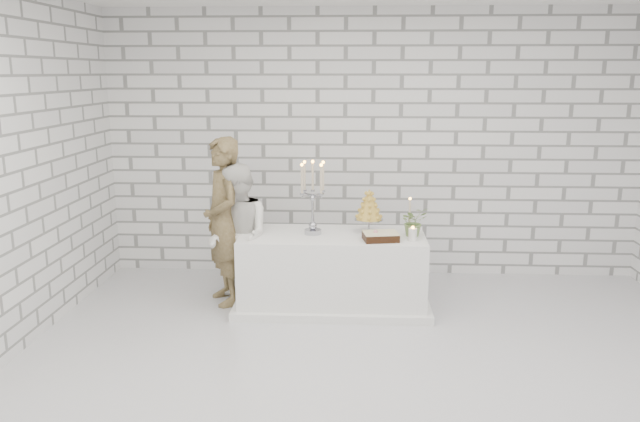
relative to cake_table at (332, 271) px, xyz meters
The scene contains 12 objects.
ground 1.48m from the cake_table, 73.26° to the right, with size 6.00×5.00×0.01m, color silver.
wall_back 1.65m from the cake_table, 69.91° to the left, with size 6.00×0.01×3.00m, color white.
wall_front 4.05m from the cake_table, 83.92° to the right, with size 6.00×0.01×3.00m, color white.
cake_table is the anchor object (origin of this frame).
groom 1.19m from the cake_table, behind, with size 0.62×0.40×1.69m, color brown.
bride 0.99m from the cake_table, behind, with size 0.70×0.54×1.44m, color white.
candelabra 0.77m from the cake_table, behind, with size 0.30×0.30×0.73m, color #A5A6B0, non-canonical shape.
croquembouche 0.70m from the cake_table, 14.34° to the left, with size 0.28×0.28×0.44m, color #B88F30, non-canonical shape.
chocolate_cake 0.65m from the cake_table, 24.32° to the right, with size 0.32×0.23×0.08m, color black.
pillar_candle 0.90m from the cake_table, 14.65° to the right, with size 0.08×0.08×0.12m, color white.
extra_taper 0.95m from the cake_table, 12.35° to the left, with size 0.06×0.06×0.32m, color beige.
flowers 0.94m from the cake_table, ahead, with size 0.26×0.22×0.28m, color olive.
Camera 1 is at (-0.24, -4.50, 2.31)m, focal length 34.78 mm.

